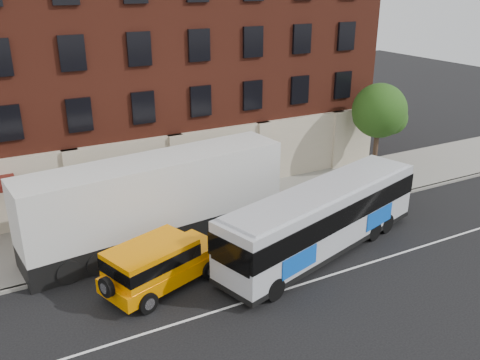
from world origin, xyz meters
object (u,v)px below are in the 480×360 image
sign_pole (44,252)px  shipping_container (157,202)px  street_tree (380,113)px  yellow_suv (158,262)px  city_bus (323,217)px

sign_pole → shipping_container: 5.90m
street_tree → yellow_suv: bearing=-160.8°
sign_pole → city_bus: city_bus is taller
street_tree → city_bus: (-9.59, -6.92, -2.52)m
city_bus → yellow_suv: size_ratio=2.17×
street_tree → shipping_container: (-16.32, -2.16, -2.19)m
yellow_suv → shipping_container: (1.48, 4.05, 0.97)m
yellow_suv → street_tree: bearing=19.2°
sign_pole → yellow_suv: 5.13m
street_tree → shipping_container: street_tree is taller
yellow_suv → sign_pole: bearing=146.0°
shipping_container → yellow_suv: bearing=-110.0°
sign_pole → street_tree: size_ratio=0.40×
sign_pole → street_tree: street_tree is taller
yellow_suv → shipping_container: size_ratio=0.43×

